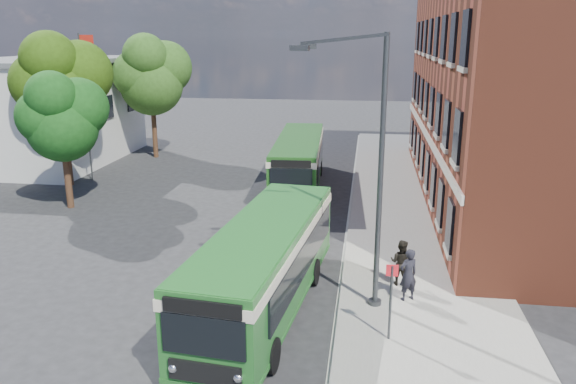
# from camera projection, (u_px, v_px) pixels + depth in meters

# --- Properties ---
(ground) EXTENTS (120.00, 120.00, 0.00)m
(ground) POSITION_uv_depth(u_px,v_px,m) (238.00, 275.00, 21.60)
(ground) COLOR #242427
(ground) RESTS_ON ground
(pavement) EXTENTS (6.00, 48.00, 0.15)m
(pavement) POSITION_uv_depth(u_px,v_px,m) (410.00, 217.00, 28.24)
(pavement) COLOR gray
(pavement) RESTS_ON ground
(kerb_line) EXTENTS (0.12, 48.00, 0.01)m
(kerb_line) POSITION_uv_depth(u_px,v_px,m) (349.00, 215.00, 28.68)
(kerb_line) COLOR beige
(kerb_line) RESTS_ON ground
(brick_office) EXTENTS (12.10, 26.00, 14.20)m
(brick_office) POSITION_uv_depth(u_px,v_px,m) (549.00, 73.00, 29.23)
(brick_office) COLOR brown
(brick_office) RESTS_ON ground
(white_building) EXTENTS (9.40, 13.40, 7.30)m
(white_building) POSITION_uv_depth(u_px,v_px,m) (49.00, 110.00, 40.23)
(white_building) COLOR silver
(white_building) RESTS_ON ground
(flagpole) EXTENTS (0.95, 0.10, 9.00)m
(flagpole) POSITION_uv_depth(u_px,v_px,m) (86.00, 102.00, 34.36)
(flagpole) COLOR #37393C
(flagpole) RESTS_ON ground
(street_lamp) EXTENTS (2.96, 2.38, 9.00)m
(street_lamp) POSITION_uv_depth(u_px,v_px,m) (369.00, 170.00, 17.73)
(street_lamp) COLOR #37393C
(street_lamp) RESTS_ON ground
(bus_stop_sign) EXTENTS (0.35, 0.08, 2.52)m
(bus_stop_sign) POSITION_uv_depth(u_px,v_px,m) (391.00, 297.00, 16.42)
(bus_stop_sign) COLOR #37393C
(bus_stop_sign) RESTS_ON ground
(bus_front) EXTENTS (3.62, 10.71, 3.02)m
(bus_front) POSITION_uv_depth(u_px,v_px,m) (265.00, 260.00, 18.32)
(bus_front) COLOR #226324
(bus_front) RESTS_ON ground
(bus_rear) EXTENTS (3.18, 11.63, 3.02)m
(bus_rear) POSITION_uv_depth(u_px,v_px,m) (299.00, 157.00, 33.61)
(bus_rear) COLOR #1E521B
(bus_rear) RESTS_ON ground
(pedestrian_a) EXTENTS (0.81, 0.72, 1.84)m
(pedestrian_a) POSITION_uv_depth(u_px,v_px,m) (408.00, 275.00, 19.02)
(pedestrian_a) COLOR black
(pedestrian_a) RESTS_ON pavement
(pedestrian_b) EXTENTS (1.02, 0.92, 1.71)m
(pedestrian_b) POSITION_uv_depth(u_px,v_px,m) (401.00, 263.00, 20.20)
(pedestrian_b) COLOR black
(pedestrian_b) RESTS_ON pavement
(tree_left) EXTENTS (4.29, 4.08, 7.24)m
(tree_left) POSITION_uv_depth(u_px,v_px,m) (61.00, 116.00, 28.65)
(tree_left) COLOR #3A2415
(tree_left) RESTS_ON ground
(tree_mid) EXTENTS (5.43, 5.16, 9.17)m
(tree_mid) POSITION_uv_depth(u_px,v_px,m) (60.00, 82.00, 32.76)
(tree_mid) COLOR #3A2415
(tree_mid) RESTS_ON ground
(tree_right) EXTENTS (5.36, 5.10, 9.05)m
(tree_right) POSITION_uv_depth(u_px,v_px,m) (151.00, 74.00, 40.58)
(tree_right) COLOR #3A2415
(tree_right) RESTS_ON ground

